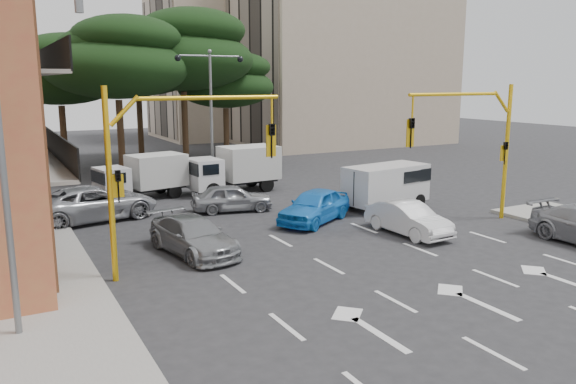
% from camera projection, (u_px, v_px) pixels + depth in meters
% --- Properties ---
extents(ground, '(120.00, 120.00, 0.00)m').
position_uv_depth(ground, '(376.00, 257.00, 19.83)').
color(ground, '#28282B').
rests_on(ground, ground).
extents(median_strip, '(1.40, 6.00, 0.15)m').
position_uv_depth(median_strip, '(213.00, 184.00, 33.61)').
color(median_strip, gray).
rests_on(median_strip, ground).
extents(apartment_beige_near, '(20.20, 12.15, 18.70)m').
position_uv_depth(apartment_beige_near, '(343.00, 48.00, 54.94)').
color(apartment_beige_near, tan).
rests_on(apartment_beige_near, ground).
extents(apartment_beige_far, '(16.20, 12.15, 16.70)m').
position_uv_depth(apartment_beige_far, '(230.00, 61.00, 62.21)').
color(apartment_beige_far, tan).
rests_on(apartment_beige_far, ground).
extents(pine_left_near, '(9.15, 9.15, 10.23)m').
position_uv_depth(pine_left_near, '(117.00, 57.00, 35.45)').
color(pine_left_near, '#382616').
rests_on(pine_left_near, ground).
extents(pine_center, '(9.98, 9.98, 11.16)m').
position_uv_depth(pine_center, '(183.00, 50.00, 39.38)').
color(pine_center, '#382616').
rests_on(pine_center, ground).
extents(pine_left_far, '(8.32, 8.32, 9.30)m').
position_uv_depth(pine_left_far, '(60.00, 69.00, 37.63)').
color(pine_left_far, '#382616').
rests_on(pine_left_far, ground).
extents(pine_right, '(7.49, 7.49, 8.37)m').
position_uv_depth(pine_right, '(226.00, 80.00, 43.37)').
color(pine_right, '#382616').
rests_on(pine_right, ground).
extents(pine_back, '(9.15, 9.15, 10.23)m').
position_uv_depth(pine_back, '(138.00, 62.00, 42.89)').
color(pine_back, '#382616').
rests_on(pine_back, ground).
extents(signal_mast_right, '(5.79, 0.37, 6.00)m').
position_uv_depth(signal_mast_right, '(479.00, 135.00, 23.97)').
color(signal_mast_right, yellow).
rests_on(signal_mast_right, ground).
extents(signal_mast_left, '(5.79, 0.37, 6.00)m').
position_uv_depth(signal_mast_left, '(167.00, 154.00, 17.61)').
color(signal_mast_left, yellow).
rests_on(signal_mast_left, ground).
extents(street_lamp_left, '(2.08, 0.20, 8.00)m').
position_uv_depth(street_lamp_left, '(11.00, 144.00, 12.77)').
color(street_lamp_left, slate).
rests_on(street_lamp_left, sidewalk_left).
extents(street_lamp_center, '(4.16, 0.36, 7.77)m').
position_uv_depth(street_lamp_center, '(211.00, 93.00, 32.57)').
color(street_lamp_center, slate).
rests_on(street_lamp_center, median_strip).
extents(car_white_hatch, '(1.55, 4.04, 1.31)m').
position_uv_depth(car_white_hatch, '(408.00, 219.00, 22.72)').
color(car_white_hatch, silver).
rests_on(car_white_hatch, ground).
extents(car_blue_compact, '(4.60, 3.69, 1.47)m').
position_uv_depth(car_blue_compact, '(315.00, 206.00, 24.68)').
color(car_blue_compact, blue).
rests_on(car_blue_compact, ground).
extents(car_silver_wagon, '(2.54, 4.76, 1.31)m').
position_uv_depth(car_silver_wagon, '(193.00, 236.00, 20.20)').
color(car_silver_wagon, gray).
rests_on(car_silver_wagon, ground).
extents(car_silver_cross_a, '(5.98, 3.57, 1.56)m').
position_uv_depth(car_silver_cross_a, '(94.00, 203.00, 25.03)').
color(car_silver_cross_a, '#A8A9B0').
rests_on(car_silver_cross_a, ground).
extents(car_silver_cross_b, '(4.12, 2.40, 1.32)m').
position_uv_depth(car_silver_cross_b, '(232.00, 198.00, 26.79)').
color(car_silver_cross_b, '#979A9F').
rests_on(car_silver_cross_b, ground).
extents(van_white, '(4.54, 2.55, 2.15)m').
position_uv_depth(van_white, '(386.00, 186.00, 27.46)').
color(van_white, silver).
rests_on(van_white, ground).
extents(box_truck_a, '(4.98, 2.81, 2.31)m').
position_uv_depth(box_truck_a, '(142.00, 177.00, 29.48)').
color(box_truck_a, silver).
rests_on(box_truck_a, ground).
extents(box_truck_b, '(5.26, 2.45, 2.53)m').
position_uv_depth(box_truck_b, '(234.00, 170.00, 31.38)').
color(box_truck_b, white).
rests_on(box_truck_b, ground).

